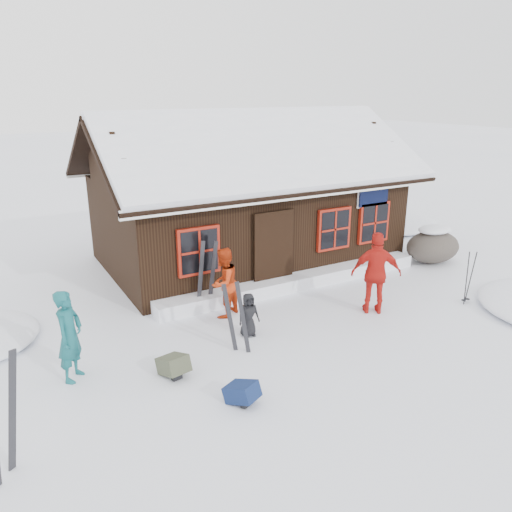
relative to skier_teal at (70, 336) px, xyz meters
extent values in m
plane|color=white|center=(4.33, -0.59, -0.84)|extent=(120.00, 120.00, 0.00)
cube|color=black|center=(5.83, 4.41, 0.41)|extent=(8.00, 5.00, 2.50)
cube|color=black|center=(5.83, 2.94, 2.51)|extent=(8.90, 3.14, 1.88)
cube|color=black|center=(5.83, 5.89, 2.51)|extent=(8.90, 3.14, 1.88)
cube|color=white|center=(5.83, 2.94, 2.65)|extent=(8.72, 3.07, 1.86)
cube|color=white|center=(5.83, 5.89, 2.65)|extent=(8.72, 3.07, 1.86)
cube|color=white|center=(5.83, 4.41, 3.38)|extent=(8.81, 0.22, 0.14)
cube|color=silver|center=(5.83, 1.46, 1.64)|extent=(8.90, 0.10, 0.20)
cube|color=black|center=(5.23, 1.86, 0.16)|extent=(1.00, 0.10, 2.00)
cube|color=black|center=(8.43, 1.83, 1.31)|extent=(1.00, 0.06, 0.60)
cube|color=maroon|center=(3.23, 1.85, 0.51)|extent=(1.04, 0.10, 1.14)
cube|color=black|center=(3.23, 1.81, 0.51)|extent=(0.90, 0.04, 1.00)
cube|color=maroon|center=(7.13, 1.85, 0.51)|extent=(1.04, 0.10, 1.14)
cube|color=black|center=(7.13, 1.81, 0.51)|extent=(0.90, 0.04, 1.00)
cube|color=maroon|center=(8.53, 1.85, 0.51)|extent=(1.04, 0.10, 1.14)
cube|color=black|center=(8.53, 1.81, 0.51)|extent=(0.90, 0.04, 1.00)
cube|color=white|center=(5.83, 1.66, -0.66)|extent=(7.60, 0.60, 0.35)
ellipsoid|color=white|center=(12.33, 5.41, -0.84)|extent=(4.00, 4.00, 0.48)
imported|color=#125256|center=(0.00, 0.00, 0.00)|extent=(0.69, 0.73, 1.67)
imported|color=#B82E0D|center=(3.46, 1.04, -0.04)|extent=(0.98, 0.92, 1.59)
imported|color=red|center=(6.53, -0.48, 0.11)|extent=(1.18, 1.00, 1.90)
imported|color=black|center=(3.47, -0.09, -0.37)|extent=(0.48, 0.33, 0.94)
ellipsoid|color=#504840|center=(10.48, 1.38, -0.37)|extent=(1.71, 1.28, 0.94)
ellipsoid|color=white|center=(10.48, 1.38, 0.04)|extent=(1.07, 0.78, 0.24)
cube|color=black|center=(-1.05, -1.90, 0.01)|extent=(0.35, 0.11, 1.78)
cube|color=black|center=(2.84, -0.51, -0.13)|extent=(0.33, 0.06, 1.50)
cube|color=black|center=(3.06, -0.61, -0.13)|extent=(0.23, 0.25, 1.50)
cube|color=black|center=(3.16, 1.64, -0.04)|extent=(0.31, 0.10, 1.69)
cube|color=black|center=(3.43, 1.58, -0.04)|extent=(0.27, 0.18, 1.69)
cylinder|color=black|center=(8.76, -1.17, -0.21)|extent=(0.09, 0.12, 1.33)
cylinder|color=black|center=(8.90, -1.17, -0.21)|extent=(0.09, 0.12, 1.33)
cube|color=#101F48|center=(2.24, -2.12, -0.70)|extent=(0.56, 0.62, 0.27)
cube|color=#3E422F|center=(1.56, -0.79, -0.69)|extent=(0.51, 0.62, 0.30)
camera|label=1|loc=(-1.00, -8.31, 4.01)|focal=35.00mm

